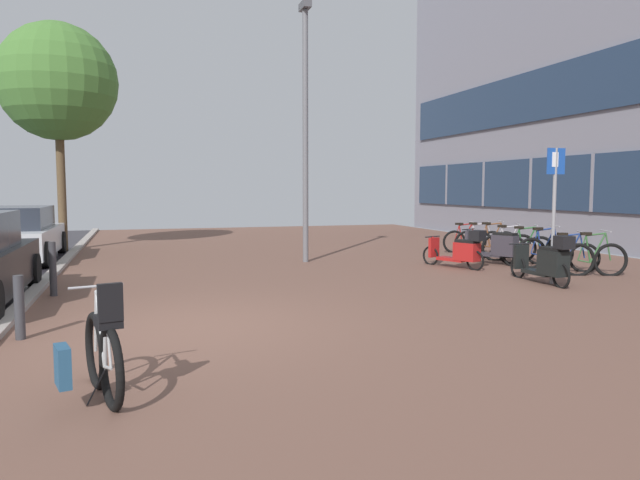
# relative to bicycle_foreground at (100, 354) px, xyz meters

# --- Properties ---
(ground) EXTENTS (21.00, 40.00, 0.13)m
(ground) POSITION_rel_bicycle_foreground_xyz_m (2.41, 2.52, -0.42)
(ground) COLOR #262329
(bicycle_foreground) EXTENTS (0.58, 1.36, 1.11)m
(bicycle_foreground) POSITION_rel_bicycle_foreground_xyz_m (0.00, 0.00, 0.00)
(bicycle_foreground) COLOR black
(bicycle_foreground) RESTS_ON ground
(bicycle_rack_00) EXTENTS (1.36, 0.57, 1.00)m
(bicycle_rack_00) POSITION_rel_bicycle_foreground_xyz_m (9.61, 4.74, -0.04)
(bicycle_rack_00) COLOR black
(bicycle_rack_00) RESTS_ON ground
(bicycle_rack_01) EXTENTS (1.17, 0.67, 0.94)m
(bicycle_rack_01) POSITION_rel_bicycle_foreground_xyz_m (9.57, 5.44, -0.07)
(bicycle_rack_01) COLOR black
(bicycle_rack_01) RESTS_ON ground
(bicycle_rack_02) EXTENTS (1.40, 0.47, 1.03)m
(bicycle_rack_02) POSITION_rel_bicycle_foreground_xyz_m (9.45, 6.13, -0.04)
(bicycle_rack_02) COLOR black
(bicycle_rack_02) RESTS_ON ground
(bicycle_rack_03) EXTENTS (1.26, 0.71, 1.01)m
(bicycle_rack_03) POSITION_rel_bicycle_foreground_xyz_m (9.45, 6.83, -0.04)
(bicycle_rack_03) COLOR black
(bicycle_rack_03) RESTS_ON ground
(bicycle_rack_04) EXTENTS (1.28, 0.65, 1.00)m
(bicycle_rack_04) POSITION_rel_bicycle_foreground_xyz_m (9.44, 7.52, -0.05)
(bicycle_rack_04) COLOR black
(bicycle_rack_04) RESTS_ON ground
(bicycle_rack_05) EXTENTS (1.35, 0.57, 1.03)m
(bicycle_rack_05) POSITION_rel_bicycle_foreground_xyz_m (9.42, 8.22, -0.04)
(bicycle_rack_05) COLOR black
(bicycle_rack_05) RESTS_ON ground
(bicycle_rack_06) EXTENTS (1.28, 0.66, 0.98)m
(bicycle_rack_06) POSITION_rel_bicycle_foreground_xyz_m (9.46, 8.91, -0.05)
(bicycle_rack_06) COLOR black
(bicycle_rack_06) RESTS_ON ground
(bicycle_rack_07) EXTENTS (1.25, 0.50, 0.93)m
(bicycle_rack_07) POSITION_rel_bicycle_foreground_xyz_m (9.41, 9.61, -0.07)
(bicycle_rack_07) COLOR black
(bicycle_rack_07) RESTS_ON ground
(scooter_near) EXTENTS (0.52, 1.83, 1.00)m
(scooter_near) POSITION_rel_bicycle_foreground_xyz_m (7.88, 4.05, 0.05)
(scooter_near) COLOR black
(scooter_near) RESTS_ON ground
(scooter_mid) EXTENTS (0.94, 1.74, 0.86)m
(scooter_mid) POSITION_rel_bicycle_foreground_xyz_m (8.69, 6.97, 0.03)
(scooter_mid) COLOR black
(scooter_mid) RESTS_ON ground
(scooter_far) EXTENTS (0.92, 1.66, 0.94)m
(scooter_far) POSITION_rel_bicycle_foreground_xyz_m (7.51, 6.60, 0.02)
(scooter_far) COLOR black
(scooter_far) RESTS_ON ground
(parked_car_far) EXTENTS (1.81, 4.43, 1.39)m
(parked_car_far) POSITION_rel_bicycle_foreground_xyz_m (-2.56, 11.24, 0.27)
(parked_car_far) COLOR silver
(parked_car_far) RESTS_ON ground
(parking_sign) EXTENTS (0.40, 0.07, 2.62)m
(parking_sign) POSITION_rel_bicycle_foreground_xyz_m (8.05, 4.13, 1.22)
(parking_sign) COLOR gray
(parking_sign) RESTS_ON ground
(lamp_post) EXTENTS (0.20, 0.52, 6.38)m
(lamp_post) POSITION_rel_bicycle_foreground_xyz_m (4.40, 8.84, 3.12)
(lamp_post) COLOR slate
(lamp_post) RESTS_ON ground
(street_tree) EXTENTS (3.41, 3.41, 6.67)m
(street_tree) POSITION_rel_bicycle_foreground_xyz_m (-1.78, 13.67, 4.55)
(street_tree) COLOR brown
(street_tree) RESTS_ON ground
(bollard_near) EXTENTS (0.12, 0.12, 0.80)m
(bollard_near) POSITION_rel_bicycle_foreground_xyz_m (-1.06, 2.47, 0.00)
(bollard_near) COLOR #38383D
(bollard_near) RESTS_ON ground
(bollard_far) EXTENTS (0.12, 0.12, 0.94)m
(bollard_far) POSITION_rel_bicycle_foreground_xyz_m (-1.06, 5.56, 0.07)
(bollard_far) COLOR #38383D
(bollard_far) RESTS_ON ground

